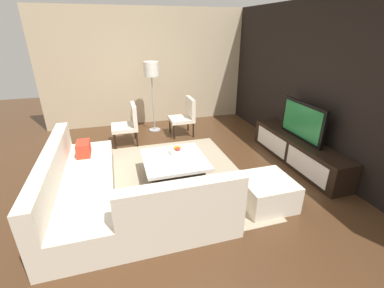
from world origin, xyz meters
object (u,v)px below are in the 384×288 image
at_px(ottoman, 266,192).
at_px(fruit_bowl, 178,150).
at_px(floor_lamp, 151,73).
at_px(accent_chair_near, 129,122).
at_px(television, 302,121).
at_px(accent_chair_far, 185,115).
at_px(media_console, 297,151).
at_px(coffee_table, 175,168).
at_px(sectional_couch, 111,194).

height_order(ottoman, fruit_bowl, fruit_bowl).
bearing_deg(floor_lamp, accent_chair_near, -44.43).
xyz_separation_m(accent_chair_near, floor_lamp, (-0.65, 0.64, 0.90)).
relative_size(television, ottoman, 1.53).
bearing_deg(television, accent_chair_near, -122.24).
distance_m(accent_chair_near, fruit_bowl, 1.70).
height_order(television, accent_chair_near, television).
xyz_separation_m(accent_chair_near, accent_chair_far, (-0.18, 1.30, -0.00)).
relative_size(ottoman, fruit_bowl, 2.50).
bearing_deg(media_console, television, 90.00).
relative_size(media_console, fruit_bowl, 8.16).
bearing_deg(television, accent_chair_far, -141.58).
xyz_separation_m(floor_lamp, fruit_bowl, (2.20, 0.06, -0.96)).
relative_size(media_console, coffee_table, 2.23).
bearing_deg(ottoman, fruit_bowl, -141.35).
bearing_deg(fruit_bowl, floor_lamp, -178.57).
relative_size(television, floor_lamp, 0.65).
bearing_deg(accent_chair_far, ottoman, 7.25).
height_order(television, ottoman, television).
xyz_separation_m(ottoman, fruit_bowl, (-1.23, -0.98, 0.23)).
bearing_deg(media_console, coffee_table, -92.49).
xyz_separation_m(coffee_table, accent_chair_far, (-1.91, 0.70, 0.29)).
relative_size(media_console, sectional_couch, 0.90).
bearing_deg(fruit_bowl, sectional_couch, -54.10).
distance_m(coffee_table, ottoman, 1.51).
height_order(fruit_bowl, accent_chair_far, accent_chair_far).
bearing_deg(media_console, accent_chair_near, -122.25).
distance_m(television, coffee_table, 2.38).
bearing_deg(sectional_couch, coffee_table, 121.74).
height_order(floor_lamp, ottoman, floor_lamp).
xyz_separation_m(media_console, television, (0.00, 0.00, 0.58)).
bearing_deg(coffee_table, accent_chair_far, 159.72).
relative_size(media_console, accent_chair_near, 2.63).
xyz_separation_m(coffee_table, fruit_bowl, (-0.18, 0.10, 0.23)).
xyz_separation_m(sectional_couch, accent_chair_near, (-2.35, 0.41, 0.20)).
height_order(television, accent_chair_far, television).
relative_size(floor_lamp, accent_chair_far, 1.88).
bearing_deg(sectional_couch, accent_chair_far, 145.90).
height_order(media_console, ottoman, media_console).
relative_size(ottoman, accent_chair_far, 0.80).
height_order(coffee_table, accent_chair_far, accent_chair_far).
bearing_deg(sectional_couch, ottoman, 78.45).
height_order(accent_chair_near, ottoman, accent_chair_near).
relative_size(sectional_couch, accent_chair_near, 2.92).
bearing_deg(television, media_console, -90.00).
bearing_deg(television, fruit_bowl, -97.21).
height_order(ottoman, accent_chair_far, accent_chair_far).
xyz_separation_m(television, floor_lamp, (-2.48, -2.25, 0.56)).
bearing_deg(fruit_bowl, television, 82.79).
bearing_deg(floor_lamp, fruit_bowl, 1.43).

